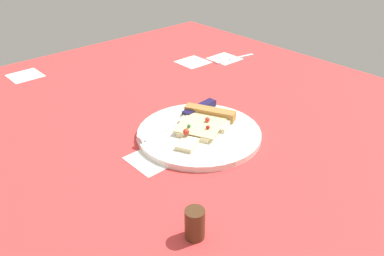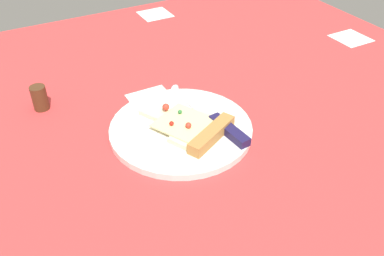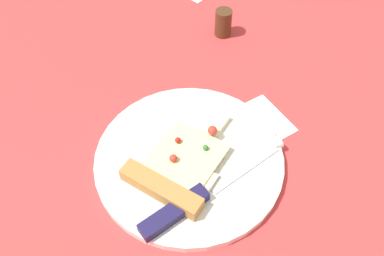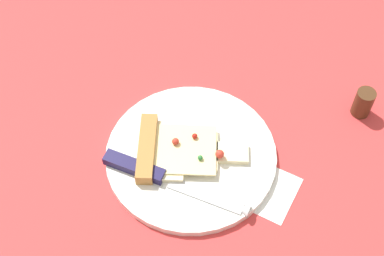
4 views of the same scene
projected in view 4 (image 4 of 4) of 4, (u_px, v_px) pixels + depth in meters
The scene contains 5 objects.
ground_plane at pixel (172, 208), 88.45cm from camera, with size 129.06×129.06×3.00cm.
plate at pixel (191, 156), 91.38cm from camera, with size 27.37×27.37×1.33cm, color white.
pizza_slice at pixel (175, 150), 90.23cm from camera, with size 19.06×14.92×2.69cm.
knife at pixel (161, 177), 87.65cm from camera, with size 24.09×4.29×2.45cm.
pepper_shaker at pixel (363, 103), 94.99cm from camera, with size 3.17×3.17×5.23cm, color #4C2D19.
Camera 4 is at (21.62, -33.77, 78.40)cm, focal length 53.30 mm.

